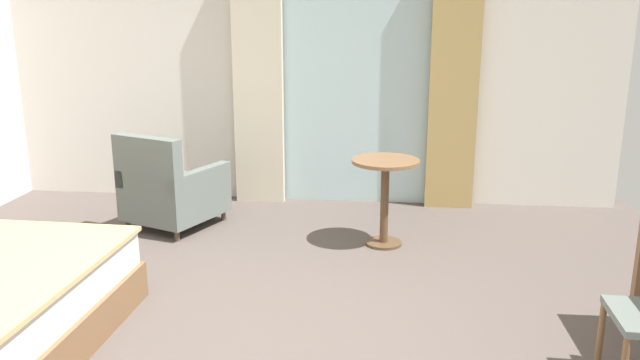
# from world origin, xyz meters

# --- Properties ---
(wall_back) EXTENTS (6.40, 0.12, 2.76)m
(wall_back) POSITION_xyz_m (0.00, 3.36, 1.38)
(wall_back) COLOR silver
(wall_back) RESTS_ON ground
(balcony_glass_door) EXTENTS (1.51, 0.02, 2.43)m
(balcony_glass_door) POSITION_xyz_m (0.53, 3.28, 1.21)
(balcony_glass_door) COLOR silver
(balcony_glass_door) RESTS_ON ground
(curtain_panel_left) EXTENTS (0.50, 0.10, 2.63)m
(curtain_panel_left) POSITION_xyz_m (-0.44, 3.18, 1.31)
(curtain_panel_left) COLOR beige
(curtain_panel_left) RESTS_ON ground
(curtain_panel_right) EXTENTS (0.48, 0.10, 2.63)m
(curtain_panel_right) POSITION_xyz_m (1.51, 3.18, 1.31)
(curtain_panel_right) COLOR tan
(curtain_panel_right) RESTS_ON ground
(armchair_by_window) EXTENTS (0.95, 0.99, 0.90)m
(armchair_by_window) POSITION_xyz_m (-1.09, 2.26, 0.35)
(armchair_by_window) COLOR slate
(armchair_by_window) RESTS_ON ground
(round_cafe_table) EXTENTS (0.57, 0.57, 0.75)m
(round_cafe_table) POSITION_xyz_m (0.86, 2.00, 0.54)
(round_cafe_table) COLOR brown
(round_cafe_table) RESTS_ON ground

